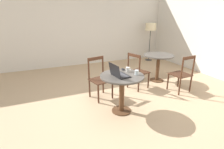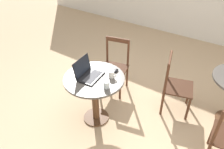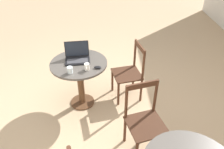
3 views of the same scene
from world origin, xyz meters
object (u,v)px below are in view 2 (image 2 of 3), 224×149
chair_mid_left (175,86)px  chair_near_back (114,67)px  mouse (116,71)px  mug (112,74)px  cafe_table_near (95,87)px  laptop (88,73)px  drinking_glass (106,85)px

chair_mid_left → chair_near_back: bearing=-175.0°
chair_mid_left → mouse: size_ratio=9.10×
chair_near_back → mouse: chair_near_back is taller
chair_near_back → mouse: size_ratio=9.10×
chair_near_back → mug: chair_near_back is taller
cafe_table_near → mug: size_ratio=7.40×
laptop → drinking_glass: size_ratio=4.18×
cafe_table_near → mouse: (0.16, 0.28, 0.18)m
chair_near_back → laptop: bearing=-82.4°
cafe_table_near → chair_near_back: chair_near_back is taller
cafe_table_near → mouse: bearing=60.4°
chair_mid_left → drinking_glass: 1.14m
cafe_table_near → laptop: 0.23m
drinking_glass → laptop: bearing=170.5°
mug → drinking_glass: 0.23m
mouse → mug: mug is taller
chair_mid_left → drinking_glass: (-0.58, -0.92, 0.35)m
laptop → drinking_glass: (0.34, -0.06, -0.01)m
mouse → mug: bearing=-77.0°
cafe_table_near → laptop: bearing=-163.5°
mug → drinking_glass: bearing=-71.9°
laptop → drinking_glass: laptop is taller
mug → cafe_table_near: bearing=-144.3°
laptop → mug: 0.31m
chair_near_back → mug: 0.80m
laptop → mouse: laptop is taller
cafe_table_near → chair_near_back: bearing=103.5°
laptop → mug: bearing=30.8°
cafe_table_near → laptop: laptop is taller
chair_near_back → mug: (0.37, -0.61, 0.35)m
drinking_glass → chair_near_back: bearing=117.9°
laptop → chair_mid_left: bearing=43.2°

